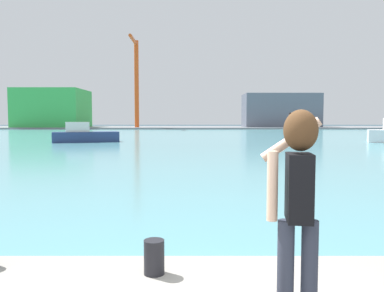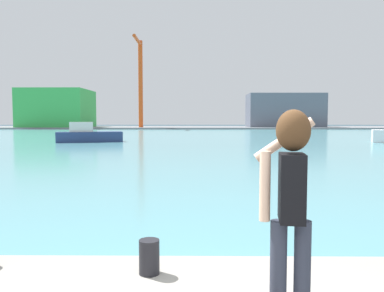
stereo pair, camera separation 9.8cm
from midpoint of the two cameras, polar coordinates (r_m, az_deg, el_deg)
The scene contains 9 objects.
ground_plane at distance 52.64m, azimuth 0.74°, elevation 1.57°, with size 220.00×220.00×0.00m, color #334751.
harbor_water at distance 54.64m, azimuth 0.73°, elevation 1.67°, with size 140.00×100.00×0.02m, color #599EA8.
far_shore_dock at distance 94.62m, azimuth 0.69°, elevation 2.73°, with size 140.00×20.00×0.39m, color gray.
person_photographer at distance 3.32m, azimuth 15.13°, elevation -6.49°, with size 0.53×0.56×1.74m.
harbor_bollard at distance 4.33m, azimuth -5.65°, elevation -15.96°, with size 0.22×0.22×0.37m, color black.
boat_moored at distance 37.86m, azimuth -15.05°, elevation 1.59°, with size 6.32×3.65×1.90m.
warehouse_left at distance 98.83m, azimuth -19.20°, elevation 5.26°, with size 15.10×13.98×8.91m, color green.
warehouse_right at distance 96.51m, azimuth 13.52°, elevation 5.11°, with size 17.77×9.32×7.94m, color slate.
port_crane at distance 89.39m, azimuth -7.65°, elevation 10.14°, with size 1.00×9.75×19.63m.
Camera 2 is at (-0.04, -2.60, 2.14)m, focal length 36.16 mm.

